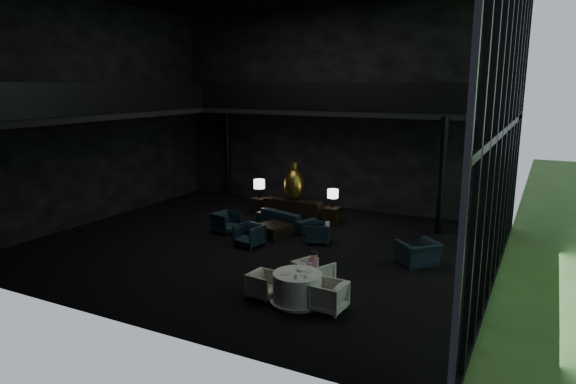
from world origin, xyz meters
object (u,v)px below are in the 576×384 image
at_px(table_lamp_right, 333,194).
at_px(lounge_armchair_east, 318,232).
at_px(side_table_right, 331,215).
at_px(child, 314,262).
at_px(console, 293,209).
at_px(dining_chair_east, 328,295).
at_px(side_table_left, 259,205).
at_px(dining_chair_north, 314,272).
at_px(bronze_urn, 294,184).
at_px(dining_table, 297,290).
at_px(coffee_table, 273,231).
at_px(lounge_armchair_west, 226,221).
at_px(table_lamp_left, 259,185).
at_px(dining_chair_west, 264,285).
at_px(lounge_armchair_south, 249,234).
at_px(window_armchair, 418,250).
at_px(sofa, 286,215).

xyz_separation_m(table_lamp_right, lounge_armchair_east, (0.51, -2.47, -0.73)).
relative_size(side_table_right, child, 1.05).
distance_m(console, child, 6.96).
height_order(table_lamp_right, lounge_armchair_east, table_lamp_right).
distance_m(side_table_right, dining_chair_east, 7.43).
relative_size(side_table_left, dining_chair_north, 0.67).
distance_m(bronze_urn, dining_table, 7.89).
bearing_deg(console, coffee_table, -78.36).
height_order(side_table_left, side_table_right, same).
relative_size(bronze_urn, lounge_armchair_east, 2.02).
height_order(side_table_right, child, child).
relative_size(coffee_table, child, 1.69).
distance_m(lounge_armchair_west, child, 5.73).
height_order(table_lamp_left, dining_chair_west, table_lamp_left).
distance_m(console, dining_chair_east, 8.17).
bearing_deg(console, lounge_armchair_south, -85.14).
height_order(window_armchair, dining_chair_east, window_armchair).
relative_size(coffee_table, dining_chair_east, 1.31).
distance_m(console, side_table_right, 1.60).
bearing_deg(lounge_armchair_south, child, -23.49).
xyz_separation_m(dining_chair_north, dining_chair_east, (0.80, -0.96, -0.08)).
xyz_separation_m(side_table_left, dining_chair_north, (5.17, -6.09, 0.15)).
distance_m(dining_table, dining_chair_east, 0.80).
distance_m(side_table_right, child, 6.29).
height_order(side_table_right, table_lamp_right, table_lamp_right).
xyz_separation_m(sofa, dining_table, (3.20, -5.60, -0.15)).
height_order(console, window_armchair, window_armchair).
bearing_deg(bronze_urn, side_table_right, -3.33).
xyz_separation_m(table_lamp_right, dining_table, (1.98, -6.95, -0.75)).
distance_m(bronze_urn, lounge_armchair_east, 3.40).
height_order(side_table_right, dining_table, dining_table).
bearing_deg(table_lamp_right, window_armchair, -38.03).
distance_m(console, dining_chair_west, 7.41).
distance_m(lounge_armchair_south, window_armchair, 5.22).
xyz_separation_m(dining_chair_west, child, (0.88, 0.95, 0.43)).
bearing_deg(dining_table, table_lamp_left, 126.16).
height_order(sofa, child, child).
distance_m(lounge_armchair_west, lounge_armchair_east, 3.32).
distance_m(side_table_left, lounge_armchair_east, 4.50).
bearing_deg(dining_table, lounge_armchair_west, 139.32).
relative_size(side_table_left, table_lamp_left, 0.83).
bearing_deg(lounge_armchair_west, dining_chair_east, -113.32).
height_order(dining_chair_east, dining_chair_west, dining_chair_east).
bearing_deg(window_armchair, console, -75.36).
bearing_deg(child, console, -59.01).
xyz_separation_m(lounge_armchair_south, dining_chair_east, (4.06, -3.20, -0.03)).
bearing_deg(console, dining_chair_east, -57.59).
bearing_deg(dining_table, bronze_urn, 117.21).
distance_m(bronze_urn, child, 7.05).
xyz_separation_m(lounge_armchair_south, dining_chair_west, (2.38, -3.21, -0.10)).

